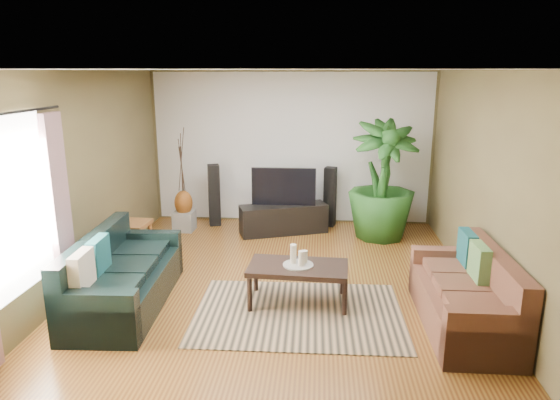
# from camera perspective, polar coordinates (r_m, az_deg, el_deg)

# --- Properties ---
(floor) EXTENTS (5.50, 5.50, 0.00)m
(floor) POSITION_cam_1_polar(r_m,az_deg,el_deg) (6.67, -0.14, -9.19)
(floor) COLOR #8D5F24
(floor) RESTS_ON ground
(ceiling) EXTENTS (5.50, 5.50, 0.00)m
(ceiling) POSITION_cam_1_polar(r_m,az_deg,el_deg) (6.11, -0.16, 14.67)
(ceiling) COLOR white
(ceiling) RESTS_ON ground
(wall_back) EXTENTS (5.00, 0.00, 5.00)m
(wall_back) POSITION_cam_1_polar(r_m,az_deg,el_deg) (8.95, 1.32, 5.96)
(wall_back) COLOR brown
(wall_back) RESTS_ON ground
(wall_front) EXTENTS (5.00, 0.00, 5.00)m
(wall_front) POSITION_cam_1_polar(r_m,az_deg,el_deg) (3.63, -3.79, -7.10)
(wall_front) COLOR brown
(wall_front) RESTS_ON ground
(wall_left) EXTENTS (0.00, 5.50, 5.50)m
(wall_left) POSITION_cam_1_polar(r_m,az_deg,el_deg) (6.92, -21.27, 2.41)
(wall_left) COLOR brown
(wall_left) RESTS_ON ground
(wall_right) EXTENTS (0.00, 5.50, 5.50)m
(wall_right) POSITION_cam_1_polar(r_m,az_deg,el_deg) (6.54, 22.24, 1.66)
(wall_right) COLOR brown
(wall_right) RESTS_ON ground
(backwall_panel) EXTENTS (4.90, 0.00, 4.90)m
(backwall_panel) POSITION_cam_1_polar(r_m,az_deg,el_deg) (8.94, 1.32, 5.95)
(backwall_panel) COLOR white
(backwall_panel) RESTS_ON ground
(window_pane) EXTENTS (0.00, 1.80, 1.80)m
(window_pane) POSITION_cam_1_polar(r_m,az_deg,el_deg) (5.54, -28.17, -0.64)
(window_pane) COLOR white
(window_pane) RESTS_ON ground
(curtain_far) EXTENTS (0.08, 0.35, 2.20)m
(curtain_far) POSITION_cam_1_polar(r_m,az_deg,el_deg) (6.20, -23.85, -1.08)
(curtain_far) COLOR gray
(curtain_far) RESTS_ON ground
(curtain_rod) EXTENTS (0.03, 1.90, 0.03)m
(curtain_rod) POSITION_cam_1_polar(r_m,az_deg,el_deg) (5.38, -28.87, 8.64)
(curtain_rod) COLOR black
(curtain_rod) RESTS_ON ground
(sofa_left) EXTENTS (0.98, 2.09, 0.85)m
(sofa_left) POSITION_cam_1_polar(r_m,az_deg,el_deg) (6.15, -17.30, -7.73)
(sofa_left) COLOR black
(sofa_left) RESTS_ON floor
(sofa_right) EXTENTS (0.82, 1.79, 0.85)m
(sofa_right) POSITION_cam_1_polar(r_m,az_deg,el_deg) (5.74, 20.26, -9.60)
(sofa_right) COLOR brown
(sofa_right) RESTS_ON floor
(area_rug) EXTENTS (2.38, 1.70, 0.01)m
(area_rug) POSITION_cam_1_polar(r_m,az_deg,el_deg) (5.84, 2.13, -12.79)
(area_rug) COLOR tan
(area_rug) RESTS_ON floor
(coffee_table) EXTENTS (1.20, 0.70, 0.47)m
(coffee_table) POSITION_cam_1_polar(r_m,az_deg,el_deg) (5.99, 2.06, -9.59)
(coffee_table) COLOR black
(coffee_table) RESTS_ON floor
(candle_tray) EXTENTS (0.36, 0.36, 0.02)m
(candle_tray) POSITION_cam_1_polar(r_m,az_deg,el_deg) (5.90, 2.08, -7.41)
(candle_tray) COLOR gray
(candle_tray) RESTS_ON coffee_table
(candle_tall) EXTENTS (0.07, 0.07, 0.23)m
(candle_tall) POSITION_cam_1_polar(r_m,az_deg,el_deg) (5.88, 1.52, -6.17)
(candle_tall) COLOR beige
(candle_tall) RESTS_ON candle_tray
(candle_mid) EXTENTS (0.07, 0.07, 0.18)m
(candle_mid) POSITION_cam_1_polar(r_m,az_deg,el_deg) (5.82, 2.47, -6.68)
(candle_mid) COLOR beige
(candle_mid) RESTS_ON candle_tray
(candle_short) EXTENTS (0.07, 0.07, 0.15)m
(candle_short) POSITION_cam_1_polar(r_m,az_deg,el_deg) (5.92, 2.80, -6.48)
(candle_short) COLOR #EDE4C8
(candle_short) RESTS_ON candle_tray
(tv_stand) EXTENTS (1.53, 0.90, 0.49)m
(tv_stand) POSITION_cam_1_polar(r_m,az_deg,el_deg) (8.48, 0.40, -2.18)
(tv_stand) COLOR black
(tv_stand) RESTS_ON floor
(television) EXTENTS (1.08, 0.06, 0.64)m
(television) POSITION_cam_1_polar(r_m,az_deg,el_deg) (8.36, 0.42, 1.55)
(television) COLOR black
(television) RESTS_ON tv_stand
(speaker_left) EXTENTS (0.25, 0.27, 1.09)m
(speaker_left) POSITION_cam_1_polar(r_m,az_deg,el_deg) (8.93, -7.53, 0.56)
(speaker_left) COLOR black
(speaker_left) RESTS_ON floor
(speaker_right) EXTENTS (0.24, 0.25, 1.06)m
(speaker_right) POSITION_cam_1_polar(r_m,az_deg,el_deg) (8.86, 5.73, 0.37)
(speaker_right) COLOR black
(speaker_right) RESTS_ON floor
(potted_plant) EXTENTS (1.28, 1.28, 1.94)m
(potted_plant) POSITION_cam_1_polar(r_m,az_deg,el_deg) (8.24, 11.61, 2.22)
(potted_plant) COLOR #1D4D19
(potted_plant) RESTS_ON floor
(plant_pot) EXTENTS (0.36, 0.36, 0.28)m
(plant_pot) POSITION_cam_1_polar(r_m,az_deg,el_deg) (8.46, 11.32, -3.28)
(plant_pot) COLOR black
(plant_pot) RESTS_ON floor
(pedestal) EXTENTS (0.35, 0.35, 0.34)m
(pedestal) POSITION_cam_1_polar(r_m,az_deg,el_deg) (8.79, -10.87, -2.36)
(pedestal) COLOR #959592
(pedestal) RESTS_ON floor
(vase) EXTENTS (0.31, 0.31, 0.43)m
(vase) POSITION_cam_1_polar(r_m,az_deg,el_deg) (8.71, -10.97, -0.32)
(vase) COLOR brown
(vase) RESTS_ON pedestal
(side_table) EXTENTS (0.53, 0.53, 0.53)m
(side_table) POSITION_cam_1_polar(r_m,az_deg,el_deg) (7.74, -16.55, -4.32)
(side_table) COLOR brown
(side_table) RESTS_ON floor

